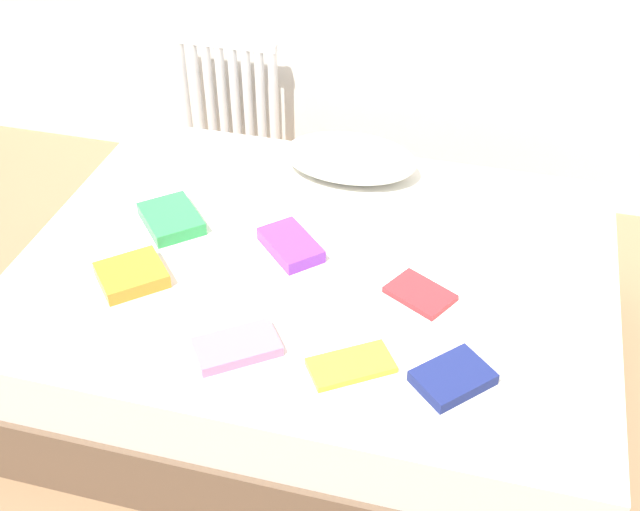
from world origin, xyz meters
name	(u,v)px	position (x,y,z in m)	size (l,w,h in m)	color
ground_plane	(317,364)	(0.00, 0.00, 0.00)	(8.00, 8.00, 0.00)	#93704C
bed	(316,315)	(0.00, 0.00, 0.25)	(2.00, 1.50, 0.50)	brown
radiator	(229,98)	(-0.75, 1.20, 0.40)	(0.50, 0.04, 0.59)	white
pillow	(350,158)	(-0.01, 0.55, 0.57)	(0.51, 0.30, 0.14)	white
textbook_orange	(132,275)	(-0.55, -0.26, 0.52)	(0.20, 0.18, 0.05)	orange
textbook_red	(420,294)	(0.37, -0.09, 0.51)	(0.20, 0.14, 0.02)	red
textbook_white	(541,286)	(0.73, 0.04, 0.51)	(0.20, 0.12, 0.02)	white
textbook_green	(171,219)	(-0.55, 0.06, 0.52)	(0.23, 0.18, 0.05)	green
textbook_pink	(237,347)	(-0.11, -0.47, 0.52)	(0.24, 0.14, 0.03)	pink
textbook_navy	(453,378)	(0.51, -0.43, 0.52)	(0.21, 0.15, 0.04)	navy
textbook_purple	(291,245)	(-0.10, 0.03, 0.52)	(0.23, 0.14, 0.05)	purple
textbook_yellow	(351,365)	(0.22, -0.45, 0.51)	(0.24, 0.12, 0.02)	yellow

